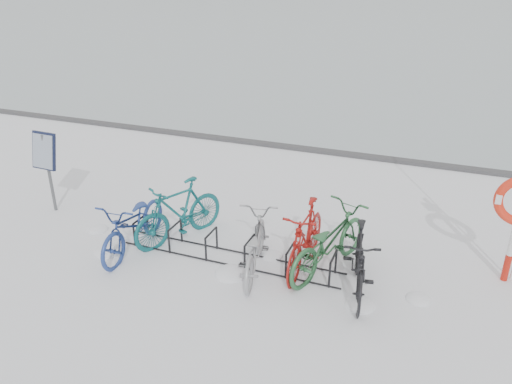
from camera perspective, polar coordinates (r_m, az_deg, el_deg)
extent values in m
plane|color=white|center=(8.76, -2.94, -7.60)|extent=(900.00, 900.00, 0.00)
cube|color=#3F3F42|center=(13.82, 7.08, 4.73)|extent=(400.00, 0.25, 0.10)
cylinder|color=black|center=(9.29, -13.75, -4.78)|extent=(0.04, 0.04, 0.44)
cylinder|color=black|center=(9.61, -12.30, -3.62)|extent=(0.04, 0.04, 0.44)
cylinder|color=black|center=(9.35, -13.14, -3.00)|extent=(0.04, 0.44, 0.04)
cylinder|color=black|center=(8.93, -9.92, -5.66)|extent=(0.04, 0.04, 0.44)
cylinder|color=black|center=(9.26, -8.54, -4.42)|extent=(0.04, 0.04, 0.44)
cylinder|color=black|center=(8.99, -9.31, -3.80)|extent=(0.04, 0.44, 0.04)
cylinder|color=black|center=(8.62, -5.77, -6.58)|extent=(0.04, 0.04, 0.44)
cylinder|color=black|center=(8.96, -4.50, -5.25)|extent=(0.04, 0.04, 0.44)
cylinder|color=black|center=(8.68, -5.18, -4.65)|extent=(0.04, 0.44, 0.04)
cylinder|color=black|center=(8.35, -1.31, -7.53)|extent=(0.04, 0.04, 0.44)
cylinder|color=black|center=(8.70, -0.20, -6.12)|extent=(0.04, 0.04, 0.44)
cylinder|color=black|center=(8.42, -0.75, -5.53)|extent=(0.04, 0.44, 0.04)
cylinder|color=black|center=(8.14, 3.43, -8.49)|extent=(0.04, 0.04, 0.44)
cylinder|color=black|center=(8.50, 4.36, -6.99)|extent=(0.04, 0.04, 0.44)
cylinder|color=black|center=(8.21, 3.95, -6.42)|extent=(0.04, 0.44, 0.04)
cylinder|color=black|center=(7.99, 8.40, -9.43)|extent=(0.04, 0.04, 0.44)
cylinder|color=black|center=(8.36, 9.12, -7.85)|extent=(0.04, 0.04, 0.44)
cylinder|color=black|center=(8.06, 8.87, -7.31)|extent=(0.04, 0.44, 0.04)
cylinder|color=black|center=(8.58, -3.54, -8.20)|extent=(4.00, 0.03, 0.03)
cylinder|color=black|center=(8.92, -2.36, -6.80)|extent=(4.00, 0.03, 0.03)
cylinder|color=#595B5E|center=(10.93, -22.54, 1.95)|extent=(0.06, 0.06, 1.64)
cube|color=black|center=(10.74, -23.07, 4.36)|extent=(0.57, 0.24, 0.74)
cube|color=#8C99AD|center=(10.72, -23.21, 4.29)|extent=(0.52, 0.17, 0.66)
cylinder|color=red|center=(9.02, 26.71, -7.70)|extent=(0.11, 0.11, 0.47)
imported|color=navy|center=(9.06, -13.80, -3.34)|extent=(0.82, 2.06, 1.06)
imported|color=#115A60|center=(9.22, -8.83, -2.02)|extent=(1.30, 2.00, 1.17)
imported|color=#929499|center=(8.21, -0.19, -5.91)|extent=(1.06, 1.98, 0.99)
imported|color=maroon|center=(8.32, 5.70, -4.96)|extent=(0.56, 1.92, 1.15)
imported|color=#296137|center=(8.30, 8.32, -5.38)|extent=(1.41, 2.22, 1.10)
imported|color=black|center=(7.84, 11.75, -7.60)|extent=(0.87, 1.89, 1.10)
ellipsoid|color=white|center=(8.82, 1.85, -7.33)|extent=(0.39, 0.39, 0.14)
ellipsoid|color=white|center=(10.13, -17.59, -4.13)|extent=(0.40, 0.40, 0.14)
ellipsoid|color=white|center=(8.36, -2.86, -9.34)|extent=(0.56, 0.56, 0.19)
ellipsoid|color=white|center=(9.33, -16.46, -6.54)|extent=(0.51, 0.51, 0.18)
ellipsoid|color=white|center=(8.16, 18.06, -11.59)|extent=(0.38, 0.38, 0.13)
ellipsoid|color=white|center=(7.82, 11.79, -12.54)|extent=(0.46, 0.46, 0.16)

